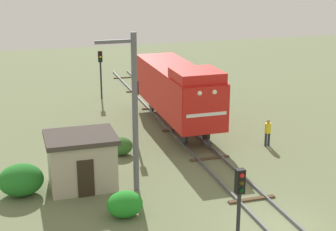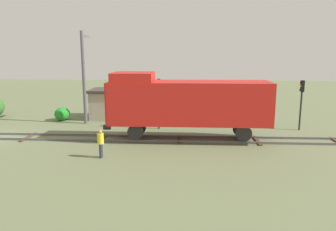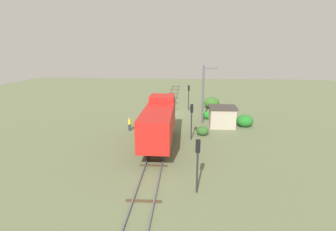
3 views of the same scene
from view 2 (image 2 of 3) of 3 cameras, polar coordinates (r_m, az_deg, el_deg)
locomotive at (r=22.72m, az=3.15°, el=2.47°), size 2.90×11.60×4.60m
traffic_signal_mid at (r=26.18m, az=-1.65°, el=3.72°), size 0.32×0.34×4.05m
traffic_signal_far at (r=27.78m, az=22.23°, el=3.22°), size 0.32×0.34×3.97m
worker_by_signal at (r=19.64m, az=-11.66°, el=-4.42°), size 0.38×0.38×1.70m
catenary_mast at (r=28.96m, az=-14.44°, el=6.80°), size 1.94×0.28×7.88m
relay_hut at (r=31.26m, az=-10.61°, el=2.09°), size 3.50×2.90×2.74m
bush_near at (r=34.27m, az=-9.70°, el=1.88°), size 2.18×1.79×1.59m
bush_mid at (r=31.27m, az=-17.94°, el=0.26°), size 1.63×1.34×1.19m
bush_back at (r=28.07m, az=-4.62°, el=-0.54°), size 1.47×1.21×1.07m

